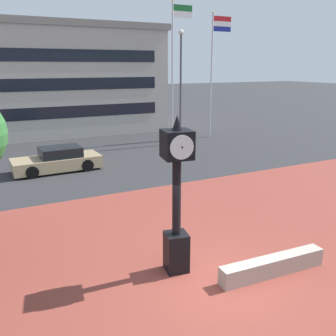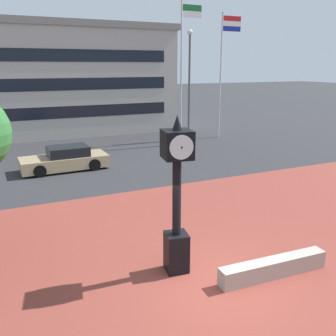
{
  "view_description": "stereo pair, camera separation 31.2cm",
  "coord_description": "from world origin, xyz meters",
  "px_view_note": "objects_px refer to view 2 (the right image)",
  "views": [
    {
      "loc": [
        -5.02,
        -7.09,
        5.46
      ],
      "look_at": [
        -0.91,
        1.04,
        2.96
      ],
      "focal_mm": 39.71,
      "sensor_mm": 36.0,
      "label": 1
    },
    {
      "loc": [
        -4.74,
        -7.22,
        5.46
      ],
      "look_at": [
        -0.91,
        1.04,
        2.96
      ],
      "focal_mm": 39.71,
      "sensor_mm": 36.0,
      "label": 2
    }
  ],
  "objects_px": {
    "car_street_near": "(65,159)",
    "flagpole_secondary": "(223,65)",
    "street_lamp_post": "(189,78)",
    "street_clock": "(177,197)",
    "civic_building": "(14,79)",
    "flagpole_primary": "(183,62)"
  },
  "relations": [
    {
      "from": "car_street_near",
      "to": "flagpole_secondary",
      "type": "xyz_separation_m",
      "value": [
        12.91,
        4.67,
        4.99
      ]
    },
    {
      "from": "street_lamp_post",
      "to": "street_clock",
      "type": "bearing_deg",
      "value": -119.01
    },
    {
      "from": "car_street_near",
      "to": "civic_building",
      "type": "xyz_separation_m",
      "value": [
        -1.34,
        15.43,
        3.83
      ]
    },
    {
      "from": "car_street_near",
      "to": "street_lamp_post",
      "type": "height_order",
      "value": "street_lamp_post"
    },
    {
      "from": "flagpole_primary",
      "to": "civic_building",
      "type": "xyz_separation_m",
      "value": [
        -10.84,
        10.76,
        -1.31
      ]
    },
    {
      "from": "street_lamp_post",
      "to": "flagpole_secondary",
      "type": "bearing_deg",
      "value": 20.66
    },
    {
      "from": "flagpole_secondary",
      "to": "flagpole_primary",
      "type": "bearing_deg",
      "value": 180.0
    },
    {
      "from": "flagpole_secondary",
      "to": "street_clock",
      "type": "bearing_deg",
      "value": -126.03
    },
    {
      "from": "street_clock",
      "to": "civic_building",
      "type": "bearing_deg",
      "value": 104.39
    },
    {
      "from": "car_street_near",
      "to": "street_clock",
      "type": "bearing_deg",
      "value": -177.3
    },
    {
      "from": "flagpole_secondary",
      "to": "civic_building",
      "type": "height_order",
      "value": "flagpole_secondary"
    },
    {
      "from": "flagpole_primary",
      "to": "street_lamp_post",
      "type": "distance_m",
      "value": 1.71
    },
    {
      "from": "flagpole_secondary",
      "to": "street_lamp_post",
      "type": "xyz_separation_m",
      "value": [
        -3.6,
        -1.36,
        -0.87
      ]
    },
    {
      "from": "civic_building",
      "to": "street_lamp_post",
      "type": "relative_size",
      "value": 3.25
    },
    {
      "from": "flagpole_primary",
      "to": "street_lamp_post",
      "type": "bearing_deg",
      "value": -98.1
    },
    {
      "from": "street_clock",
      "to": "flagpole_primary",
      "type": "distance_m",
      "value": 18.91
    },
    {
      "from": "street_clock",
      "to": "flagpole_secondary",
      "type": "distance_m",
      "value": 20.66
    },
    {
      "from": "car_street_near",
      "to": "flagpole_primary",
      "type": "xyz_separation_m",
      "value": [
        9.5,
        4.67,
        5.14
      ]
    },
    {
      "from": "street_clock",
      "to": "car_street_near",
      "type": "relative_size",
      "value": 0.93
    },
    {
      "from": "street_clock",
      "to": "car_street_near",
      "type": "xyz_separation_m",
      "value": [
        -0.92,
        11.81,
        -1.57
      ]
    },
    {
      "from": "flagpole_primary",
      "to": "civic_building",
      "type": "relative_size",
      "value": 0.39
    },
    {
      "from": "flagpole_primary",
      "to": "car_street_near",
      "type": "bearing_deg",
      "value": -153.83
    }
  ]
}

